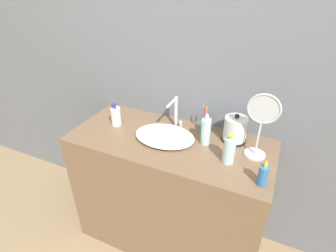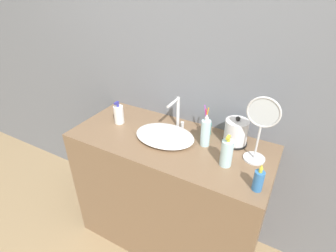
{
  "view_description": "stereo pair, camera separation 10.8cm",
  "coord_description": "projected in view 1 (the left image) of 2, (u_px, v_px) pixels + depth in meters",
  "views": [
    {
      "loc": [
        0.56,
        -0.97,
        1.83
      ],
      "look_at": [
        -0.01,
        0.28,
        1.02
      ],
      "focal_mm": 28.0,
      "sensor_mm": 36.0,
      "label": 1
    },
    {
      "loc": [
        0.66,
        -0.92,
        1.83
      ],
      "look_at": [
        -0.01,
        0.28,
        1.02
      ],
      "focal_mm": 28.0,
      "sensor_mm": 36.0,
      "label": 2
    }
  ],
  "objects": [
    {
      "name": "wall_back",
      "position": [
        189.0,
        67.0,
        1.69
      ],
      "size": [
        6.0,
        0.04,
        2.6
      ],
      "color": "slate",
      "rests_on": "ground_plane"
    },
    {
      "name": "mouthwash_bottle",
      "position": [
        229.0,
        150.0,
        1.42
      ],
      "size": [
        0.06,
        0.06,
        0.19
      ],
      "color": "silver",
      "rests_on": "vanity_counter"
    },
    {
      "name": "vanity_mirror",
      "position": [
        261.0,
        122.0,
        1.4
      ],
      "size": [
        0.17,
        0.12,
        0.39
      ],
      "color": "silver",
      "rests_on": "vanity_counter"
    },
    {
      "name": "vanity_counter",
      "position": [
        169.0,
        193.0,
        1.88
      ],
      "size": [
        1.29,
        0.57,
        0.92
      ],
      "color": "brown",
      "rests_on": "ground_plane"
    },
    {
      "name": "shampoo_bottle",
      "position": [
        263.0,
        175.0,
        1.28
      ],
      "size": [
        0.05,
        0.05,
        0.15
      ],
      "color": "#3370B7",
      "rests_on": "vanity_counter"
    },
    {
      "name": "lotion_bottle",
      "position": [
        116.0,
        116.0,
        1.78
      ],
      "size": [
        0.07,
        0.07,
        0.16
      ],
      "color": "white",
      "rests_on": "vanity_counter"
    },
    {
      "name": "sink_basin",
      "position": [
        165.0,
        136.0,
        1.65
      ],
      "size": [
        0.39,
        0.29,
        0.04
      ],
      "color": "white",
      "rests_on": "vanity_counter"
    },
    {
      "name": "electric_kettle",
      "position": [
        235.0,
        130.0,
        1.61
      ],
      "size": [
        0.15,
        0.15,
        0.19
      ],
      "color": "black",
      "rests_on": "vanity_counter"
    },
    {
      "name": "toothbrush_cup",
      "position": [
        205.0,
        126.0,
        1.71
      ],
      "size": [
        0.06,
        0.06,
        0.21
      ],
      "color": "teal",
      "rests_on": "vanity_counter"
    },
    {
      "name": "hand_cream_bottle",
      "position": [
        206.0,
        131.0,
        1.57
      ],
      "size": [
        0.06,
        0.06,
        0.21
      ],
      "color": "silver",
      "rests_on": "vanity_counter"
    },
    {
      "name": "faucet",
      "position": [
        176.0,
        111.0,
        1.72
      ],
      "size": [
        0.06,
        0.15,
        0.22
      ],
      "color": "silver",
      "rests_on": "vanity_counter"
    }
  ]
}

